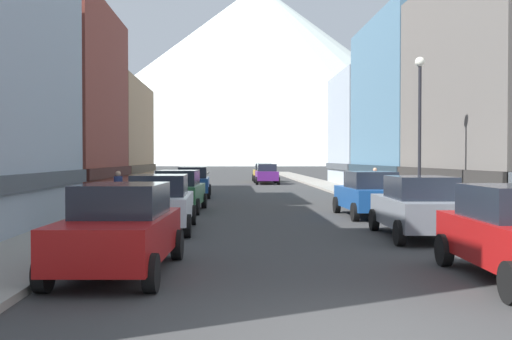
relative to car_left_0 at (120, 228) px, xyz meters
name	(u,v)px	position (x,y,z in m)	size (l,w,h in m)	color
ground_plane	(357,339)	(3.80, -4.45, -0.90)	(400.00, 400.00, 0.00)	#343434
sidewalk_left	(165,189)	(-2.45, 30.55, -0.82)	(2.50, 100.00, 0.15)	gray
sidewalk_right	(339,189)	(10.05, 30.55, -0.82)	(2.50, 100.00, 0.15)	gray
storefront_left_2	(34,109)	(-7.45, 17.60, 3.80)	(7.79, 10.16, 9.73)	brown
storefront_left_3	(90,139)	(-7.27, 28.41, 2.65)	(7.43, 11.23, 7.38)	tan
storefront_right_1	(512,95)	(14.41, 13.33, 4.14)	(6.54, 12.23, 10.42)	#66605B
storefront_right_2	(443,109)	(16.04, 26.08, 4.58)	(9.78, 12.92, 11.30)	slate
storefront_right_3	(379,131)	(14.83, 38.05, 3.67)	(7.37, 10.12, 9.46)	#99A5B2
car_left_0	(120,228)	(0.00, 0.00, 0.00)	(2.23, 4.48, 1.78)	#9E1111
car_left_1	(161,203)	(0.00, 6.80, 0.00)	(2.12, 4.43, 1.78)	silver
car_left_2	(179,191)	(-0.01, 13.55, 0.00)	(2.25, 4.48, 1.78)	#265933
car_left_3	(193,182)	(0.00, 22.99, 0.00)	(2.14, 4.44, 1.78)	#19478C
car_right_1	(418,207)	(7.59, 4.93, 0.00)	(2.22, 4.47, 1.78)	slate
car_right_2	(369,194)	(7.60, 10.99, 0.00)	(2.15, 4.44, 1.78)	#19478C
car_driving_0	(267,174)	(5.40, 40.27, 0.00)	(2.06, 4.40, 1.78)	#591E72
car_driving_1	(263,172)	(5.40, 45.22, 0.00)	(2.06, 4.40, 1.78)	#B28419
pedestrian_0	(375,184)	(10.05, 19.91, 0.00)	(0.36, 0.36, 1.63)	maroon
pedestrian_1	(118,192)	(-2.45, 12.82, -0.01)	(0.36, 0.36, 1.62)	navy
streetlamp_right	(420,112)	(9.15, 9.61, 3.09)	(0.36, 0.36, 5.86)	black
mountain_backdrop	(259,74)	(15.02, 255.55, 39.46)	(206.08, 206.08, 80.71)	silver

